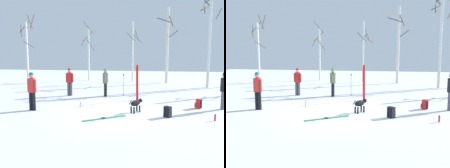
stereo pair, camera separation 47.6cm
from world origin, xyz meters
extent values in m
plane|color=white|center=(0.00, 0.00, 0.00)|extent=(60.00, 60.00, 0.00)
cylinder|color=#4C4C56|center=(-3.38, 3.24, 0.41)|extent=(0.16, 0.16, 0.82)
cylinder|color=#4C4C56|center=(-3.55, 3.26, 0.41)|extent=(0.16, 0.16, 0.82)
cylinder|color=red|center=(-3.47, 3.25, 1.13)|extent=(0.34, 0.34, 0.62)
sphere|color=beige|center=(-3.47, 3.25, 1.55)|extent=(0.22, 0.22, 0.22)
sphere|color=#B22626|center=(-3.47, 3.25, 1.61)|extent=(0.21, 0.21, 0.21)
cylinder|color=red|center=(-3.26, 3.22, 1.11)|extent=(0.10, 0.10, 0.56)
cylinder|color=red|center=(-3.67, 3.28, 1.11)|extent=(0.10, 0.10, 0.56)
cylinder|color=black|center=(-1.22, 3.49, 0.41)|extent=(0.16, 0.16, 0.82)
cylinder|color=black|center=(-1.21, 3.31, 0.41)|extent=(0.16, 0.16, 0.82)
cylinder|color=#566B47|center=(-1.21, 3.40, 1.13)|extent=(0.34, 0.34, 0.62)
sphere|color=tan|center=(-1.21, 3.40, 1.55)|extent=(0.22, 0.22, 0.22)
sphere|color=#4C8C4C|center=(-1.21, 3.40, 1.61)|extent=(0.21, 0.21, 0.21)
cylinder|color=#566B47|center=(-1.23, 3.61, 1.11)|extent=(0.10, 0.10, 0.56)
cylinder|color=#566B47|center=(-1.20, 3.19, 1.11)|extent=(0.10, 0.10, 0.56)
cylinder|color=black|center=(-3.53, -0.79, 0.41)|extent=(0.16, 0.16, 0.82)
cylinder|color=black|center=(-3.71, -0.74, 0.41)|extent=(0.16, 0.16, 0.82)
cylinder|color=red|center=(-3.62, -0.76, 1.13)|extent=(0.34, 0.34, 0.62)
sphere|color=tan|center=(-3.62, -0.76, 1.55)|extent=(0.22, 0.22, 0.22)
sphere|color=#265999|center=(-3.62, -0.76, 1.61)|extent=(0.21, 0.21, 0.21)
cylinder|color=red|center=(-3.42, -0.82, 1.11)|extent=(0.10, 0.10, 0.56)
cylinder|color=red|center=(-3.82, -0.70, 1.11)|extent=(0.10, 0.10, 0.56)
cylinder|color=#4C4C56|center=(4.79, 1.06, 0.41)|extent=(0.16, 0.16, 0.82)
cylinder|color=black|center=(4.72, 0.96, 1.11)|extent=(0.10, 0.10, 0.56)
ellipsoid|color=black|center=(0.95, -0.26, 0.41)|extent=(0.51, 0.62, 0.26)
sphere|color=black|center=(1.14, 0.02, 0.48)|extent=(0.18, 0.18, 0.18)
ellipsoid|color=black|center=(1.17, 0.07, 0.46)|extent=(0.10, 0.12, 0.06)
cylinder|color=black|center=(0.76, -0.56, 0.49)|extent=(0.13, 0.18, 0.17)
cylinder|color=black|center=(1.00, -0.06, 0.14)|extent=(0.07, 0.07, 0.28)
cylinder|color=black|center=(1.12, -0.14, 0.14)|extent=(0.07, 0.07, 0.28)
cylinder|color=black|center=(0.78, -0.39, 0.14)|extent=(0.07, 0.07, 0.28)
cylinder|color=black|center=(0.91, -0.47, 0.14)|extent=(0.07, 0.07, 0.28)
cube|color=red|center=(0.81, 2.56, 0.94)|extent=(0.10, 0.03, 1.88)
cube|color=red|center=(0.81, 2.56, 1.91)|extent=(0.06, 0.02, 0.10)
cube|color=red|center=(0.75, 2.57, 0.94)|extent=(0.10, 0.03, 1.88)
cube|color=red|center=(0.75, 2.57, 1.91)|extent=(0.06, 0.02, 0.10)
cube|color=green|center=(-0.15, -1.43, 0.01)|extent=(1.52, 1.19, 0.02)
cube|color=#333338|center=(-0.19, -1.47, 0.03)|extent=(0.13, 0.12, 0.03)
cube|color=green|center=(-0.09, -1.51, 0.01)|extent=(1.52, 1.19, 0.02)
cube|color=#333338|center=(-0.13, -1.54, 0.03)|extent=(0.13, 0.12, 0.03)
cylinder|color=#B2B2BC|center=(-0.16, 3.86, 0.63)|extent=(0.02, 0.10, 1.26)
cylinder|color=black|center=(-0.16, 3.86, 1.31)|extent=(0.04, 0.04, 0.10)
cylinder|color=black|center=(-0.16, 3.86, 0.07)|extent=(0.07, 0.07, 0.01)
cylinder|color=#B2B2BC|center=(-0.16, 3.72, 0.63)|extent=(0.02, 0.10, 1.26)
cylinder|color=black|center=(-0.16, 3.72, 1.31)|extent=(0.04, 0.04, 0.10)
cylinder|color=black|center=(-0.16, 3.72, 0.07)|extent=(0.07, 0.07, 0.01)
cube|color=red|center=(3.77, 1.08, 0.22)|extent=(0.30, 0.32, 0.44)
cube|color=red|center=(3.65, 1.14, 0.15)|extent=(0.14, 0.20, 0.20)
cube|color=black|center=(3.90, 1.09, 0.22)|extent=(0.04, 0.04, 0.37)
cube|color=black|center=(3.84, 0.96, 0.22)|extent=(0.04, 0.04, 0.37)
cube|color=black|center=(2.27, -0.79, 0.22)|extent=(0.33, 0.32, 0.44)
cube|color=black|center=(2.35, -0.69, 0.15)|extent=(0.19, 0.17, 0.20)
cube|color=black|center=(2.26, -0.93, 0.22)|extent=(0.04, 0.04, 0.37)
cube|color=black|center=(2.15, -0.84, 0.22)|extent=(0.04, 0.04, 0.37)
cylinder|color=red|center=(3.99, -0.97, 0.11)|extent=(0.07, 0.07, 0.23)
cylinder|color=black|center=(3.99, -0.97, 0.24)|extent=(0.04, 0.04, 0.02)
cylinder|color=silver|center=(-1.69, 0.18, 0.11)|extent=(0.08, 0.08, 0.21)
cylinder|color=black|center=(-1.69, 0.18, 0.22)|extent=(0.05, 0.05, 0.02)
cylinder|color=silver|center=(-9.57, 8.47, 2.77)|extent=(0.18, 0.18, 5.53)
cylinder|color=brown|center=(-9.16, 8.20, 3.49)|extent=(0.62, 0.88, 0.61)
cylinder|color=brown|center=(-9.90, 8.76, 5.11)|extent=(0.65, 0.73, 1.10)
cylinder|color=brown|center=(-9.21, 8.92, 5.59)|extent=(0.97, 0.81, 1.16)
cylinder|color=brown|center=(-9.91, 8.24, 4.67)|extent=(0.55, 0.75, 1.12)
cylinder|color=brown|center=(-9.17, 8.48, 5.49)|extent=(0.08, 0.86, 1.16)
cylinder|color=silver|center=(-5.14, 12.69, 2.68)|extent=(0.17, 0.17, 5.36)
cylinder|color=brown|center=(-4.85, 12.38, 3.66)|extent=(0.68, 0.66, 1.13)
cylinder|color=brown|center=(-5.37, 13.14, 4.58)|extent=(0.97, 0.54, 1.04)
cylinder|color=brown|center=(-5.04, 12.24, 5.42)|extent=(0.95, 0.25, 1.19)
cylinder|color=brown|center=(-5.73, 12.66, 3.89)|extent=(0.11, 1.21, 0.77)
cylinder|color=silver|center=(-0.48, 12.03, 2.90)|extent=(0.16, 0.16, 5.79)
cylinder|color=brown|center=(-0.61, 11.62, 4.32)|extent=(0.88, 0.33, 0.81)
cylinder|color=brown|center=(-0.44, 12.31, 4.34)|extent=(0.60, 0.14, 0.70)
cylinder|color=brown|center=(0.06, 11.67, 4.07)|extent=(0.78, 1.13, 0.65)
cylinder|color=brown|center=(-0.09, 11.87, 4.49)|extent=(0.39, 0.83, 1.06)
cylinder|color=silver|center=(2.75, 11.64, 3.46)|extent=(0.26, 0.26, 6.93)
cylinder|color=brown|center=(3.17, 12.12, 4.47)|extent=(1.06, 0.93, 0.77)
cylinder|color=brown|center=(3.02, 11.44, 5.63)|extent=(0.52, 0.65, 0.90)
cylinder|color=brown|center=(2.36, 11.05, 5.67)|extent=(1.26, 0.88, 0.61)
cylinder|color=silver|center=(5.81, 8.98, 3.60)|extent=(0.20, 0.20, 7.21)
cylinder|color=brown|center=(5.39, 9.34, 6.16)|extent=(0.79, 0.91, 0.51)
cylinder|color=brown|center=(5.30, 8.74, 6.63)|extent=(0.56, 1.09, 1.04)
cylinder|color=brown|center=(5.35, 9.04, 6.06)|extent=(0.19, 0.99, 0.79)
cylinder|color=brown|center=(6.38, 9.02, 5.66)|extent=(0.14, 1.16, 0.63)
camera|label=1|loc=(1.79, -9.63, 2.34)|focal=35.51mm
camera|label=2|loc=(2.25, -9.53, 2.34)|focal=35.51mm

